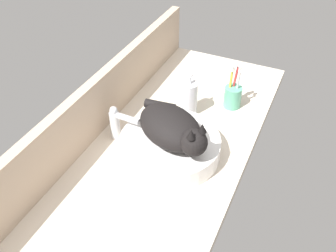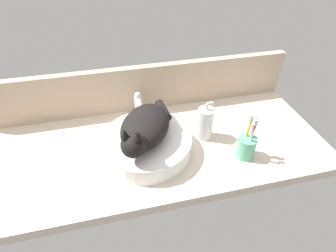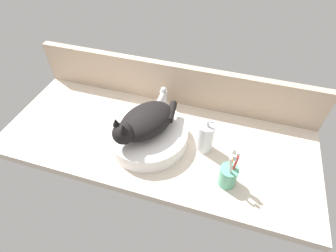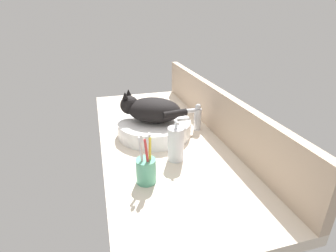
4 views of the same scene
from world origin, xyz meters
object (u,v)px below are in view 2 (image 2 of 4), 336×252
(sink_basin, at_px, (147,144))
(cat, at_px, (144,128))
(toothbrush_cup, at_px, (246,146))
(faucet, at_px, (139,106))
(soap_dispenser, at_px, (205,123))

(sink_basin, bearing_deg, cat, -114.50)
(toothbrush_cup, bearing_deg, faucet, 138.45)
(faucet, xyz_separation_m, soap_dispenser, (0.24, -0.18, -0.00))
(cat, bearing_deg, toothbrush_cup, -15.07)
(cat, height_order, faucet, cat)
(sink_basin, distance_m, toothbrush_cup, 0.38)
(sink_basin, xyz_separation_m, faucet, (0.00, 0.21, 0.04))
(faucet, xyz_separation_m, toothbrush_cup, (0.36, -0.32, -0.02))
(faucet, bearing_deg, soap_dispenser, -35.81)
(faucet, bearing_deg, toothbrush_cup, -41.55)
(sink_basin, distance_m, faucet, 0.21)
(sink_basin, distance_m, cat, 0.09)
(cat, height_order, toothbrush_cup, cat)
(faucet, bearing_deg, sink_basin, -90.71)
(cat, bearing_deg, faucet, 87.85)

